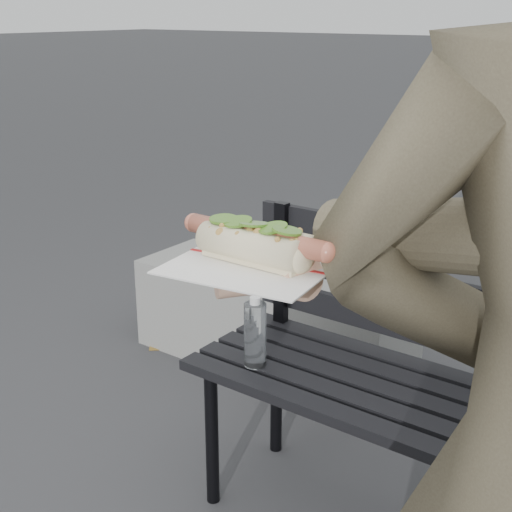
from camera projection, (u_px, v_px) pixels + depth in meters
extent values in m
cylinder|color=black|center=(212.00, 438.00, 2.15)|extent=(0.04, 0.04, 0.45)
cylinder|color=black|center=(276.00, 392.00, 2.40)|extent=(0.04, 0.04, 0.45)
cube|color=black|center=(425.00, 448.00, 1.68)|extent=(1.50, 0.07, 0.03)
cube|color=black|center=(440.00, 431.00, 1.75)|extent=(1.50, 0.07, 0.03)
cube|color=black|center=(454.00, 415.00, 1.82)|extent=(1.50, 0.07, 0.03)
cube|color=black|center=(467.00, 401.00, 1.89)|extent=(1.50, 0.07, 0.03)
cube|color=black|center=(479.00, 387.00, 1.96)|extent=(1.50, 0.07, 0.03)
cube|color=black|center=(281.00, 266.00, 2.27)|extent=(0.04, 0.03, 0.42)
cube|color=black|center=(487.00, 348.00, 1.94)|extent=(1.50, 0.02, 0.08)
cube|color=black|center=(492.00, 305.00, 1.90)|extent=(1.50, 0.02, 0.08)
cube|color=black|center=(498.00, 259.00, 1.86)|extent=(1.50, 0.02, 0.08)
cylinder|color=white|center=(255.00, 335.00, 2.01)|extent=(0.06, 0.06, 0.19)
cylinder|color=white|center=(255.00, 301.00, 1.98)|extent=(0.03, 0.03, 0.02)
cube|color=slate|center=(271.00, 321.00, 3.01)|extent=(1.20, 0.40, 0.40)
cylinder|color=#463E2E|center=(490.00, 237.00, 0.80)|extent=(0.51, 0.23, 0.19)
cylinder|color=#D8A384|center=(287.00, 276.00, 0.87)|extent=(0.09, 0.08, 0.07)
ellipsoid|color=#D8A384|center=(256.00, 275.00, 0.88)|extent=(0.10, 0.11, 0.03)
cylinder|color=#D8A384|center=(206.00, 271.00, 0.89)|extent=(0.06, 0.02, 0.02)
cylinder|color=#D8A384|center=(217.00, 267.00, 0.90)|extent=(0.06, 0.02, 0.02)
cylinder|color=#D8A384|center=(226.00, 262.00, 0.92)|extent=(0.06, 0.02, 0.02)
cylinder|color=#D8A384|center=(236.00, 258.00, 0.93)|extent=(0.06, 0.02, 0.02)
cylinder|color=#D8A384|center=(235.00, 289.00, 0.83)|extent=(0.04, 0.05, 0.02)
cube|color=white|center=(256.00, 262.00, 0.88)|extent=(0.21, 0.21, 0.00)
cube|color=#B21E1E|center=(256.00, 261.00, 0.88)|extent=(0.19, 0.03, 0.00)
cylinder|color=#BD6248|center=(256.00, 237.00, 0.87)|extent=(0.20, 0.02, 0.02)
sphere|color=#BD6248|center=(194.00, 223.00, 0.92)|extent=(0.02, 0.02, 0.02)
sphere|color=#BD6248|center=(327.00, 252.00, 0.81)|extent=(0.03, 0.02, 0.02)
sphere|color=#9E6B2D|center=(258.00, 233.00, 0.85)|extent=(0.01, 0.01, 0.01)
sphere|color=#9E6B2D|center=(237.00, 219.00, 0.91)|extent=(0.01, 0.01, 0.01)
sphere|color=#9E6B2D|center=(222.00, 226.00, 0.87)|extent=(0.01, 0.01, 0.01)
sphere|color=#9E6B2D|center=(276.00, 232.00, 0.87)|extent=(0.01, 0.01, 0.01)
sphere|color=#9E6B2D|center=(287.00, 232.00, 0.86)|extent=(0.01, 0.01, 0.01)
sphere|color=#9E6B2D|center=(274.00, 244.00, 0.83)|extent=(0.01, 0.01, 0.01)
sphere|color=#9E6B2D|center=(238.00, 236.00, 0.85)|extent=(0.01, 0.01, 0.01)
sphere|color=#9E6B2D|center=(225.00, 231.00, 0.88)|extent=(0.01, 0.01, 0.01)
sphere|color=#9E6B2D|center=(240.00, 228.00, 0.88)|extent=(0.01, 0.01, 0.01)
sphere|color=#9E6B2D|center=(264.00, 234.00, 0.86)|extent=(0.01, 0.01, 0.01)
sphere|color=#9E6B2D|center=(296.00, 241.00, 0.82)|extent=(0.01, 0.01, 0.01)
sphere|color=#9E6B2D|center=(277.00, 240.00, 0.82)|extent=(0.01, 0.01, 0.01)
sphere|color=#9E6B2D|center=(276.00, 236.00, 0.85)|extent=(0.01, 0.01, 0.01)
sphere|color=#9E6B2D|center=(238.00, 224.00, 0.88)|extent=(0.01, 0.01, 0.01)
sphere|color=#9E6B2D|center=(292.00, 242.00, 0.82)|extent=(0.01, 0.01, 0.01)
sphere|color=#9E6B2D|center=(217.00, 224.00, 0.90)|extent=(0.01, 0.01, 0.01)
sphere|color=#9E6B2D|center=(300.00, 231.00, 0.85)|extent=(0.01, 0.01, 0.01)
sphere|color=#9E6B2D|center=(292.00, 234.00, 0.84)|extent=(0.01, 0.01, 0.01)
sphere|color=#9E6B2D|center=(221.00, 233.00, 0.87)|extent=(0.01, 0.01, 0.01)
sphere|color=#9E6B2D|center=(210.00, 229.00, 0.88)|extent=(0.01, 0.01, 0.01)
sphere|color=#9E6B2D|center=(231.00, 227.00, 0.89)|extent=(0.01, 0.01, 0.01)
sphere|color=#9E6B2D|center=(250.00, 231.00, 0.86)|extent=(0.01, 0.01, 0.01)
sphere|color=#9E6B2D|center=(283.00, 233.00, 0.84)|extent=(0.01, 0.01, 0.01)
sphere|color=#9E6B2D|center=(226.00, 225.00, 0.89)|extent=(0.01, 0.01, 0.01)
sphere|color=#9E6B2D|center=(293.00, 240.00, 0.84)|extent=(0.01, 0.01, 0.01)
sphere|color=#9E6B2D|center=(238.00, 225.00, 0.88)|extent=(0.01, 0.01, 0.01)
cylinder|color=#4B7E22|center=(224.00, 219.00, 0.89)|extent=(0.04, 0.04, 0.01)
cylinder|color=#4B7E22|center=(238.00, 221.00, 0.87)|extent=(0.04, 0.04, 0.01)
cylinder|color=#4B7E22|center=(254.00, 224.00, 0.86)|extent=(0.04, 0.04, 0.01)
cylinder|color=#4B7E22|center=(273.00, 228.00, 0.84)|extent=(0.04, 0.04, 0.01)
cylinder|color=#4B7E22|center=(287.00, 230.00, 0.83)|extent=(0.04, 0.04, 0.01)
cube|color=brown|center=(156.00, 348.00, 3.21)|extent=(0.07, 0.07, 0.00)
cube|color=brown|center=(303.00, 318.00, 3.52)|extent=(0.04, 0.03, 0.00)
cube|color=brown|center=(175.00, 308.00, 3.64)|extent=(0.04, 0.06, 0.00)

